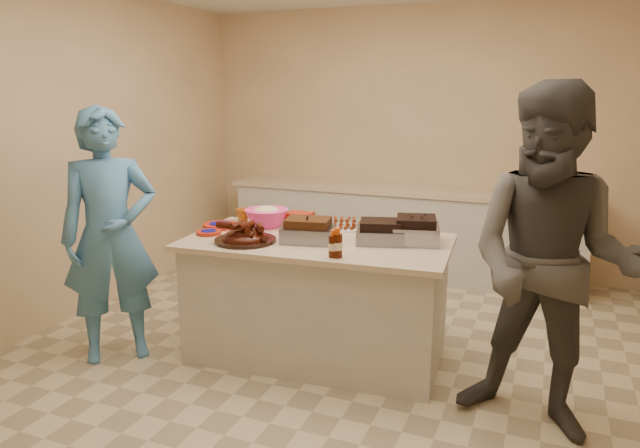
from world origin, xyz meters
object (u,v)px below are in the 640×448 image
at_px(bbq_bottle_a, 333,257).
at_px(guest_blue, 121,354).
at_px(mustard_bottle, 311,234).
at_px(roasting_pan, 415,242).
at_px(plastic_cup, 243,222).
at_px(guest_gray, 536,426).
at_px(bbq_bottle_b, 337,257).
at_px(rib_platter, 245,242).
at_px(coleslaw_bowl, 267,226).
at_px(island, 317,354).

distance_m(bbq_bottle_a, guest_blue, 1.80).
xyz_separation_m(mustard_bottle, guest_blue, (-1.21, -0.68, -0.86)).
xyz_separation_m(roasting_pan, plastic_cup, (-1.39, 0.11, 0.00)).
distance_m(bbq_bottle_a, guest_gray, 1.51).
height_order(mustard_bottle, guest_gray, mustard_bottle).
distance_m(bbq_bottle_b, guest_blue, 1.82).
bearing_deg(mustard_bottle, plastic_cup, 166.47).
height_order(bbq_bottle_a, bbq_bottle_b, bbq_bottle_b).
xyz_separation_m(plastic_cup, guest_blue, (-0.57, -0.83, -0.86)).
height_order(roasting_pan, guest_blue, roasting_pan).
distance_m(roasting_pan, bbq_bottle_a, 0.66).
distance_m(guest_blue, guest_gray, 2.81).
bearing_deg(guest_gray, rib_platter, -172.58).
relative_size(mustard_bottle, guest_blue, 0.07).
height_order(guest_blue, guest_gray, guest_gray).
height_order(plastic_cup, guest_gray, plastic_cup).
bearing_deg(plastic_cup, guest_blue, -124.13).
height_order(coleslaw_bowl, guest_blue, coleslaw_bowl).
xyz_separation_m(rib_platter, guest_blue, (-0.88, -0.31, -0.86)).
relative_size(bbq_bottle_b, guest_gray, 0.10).
relative_size(coleslaw_bowl, plastic_cup, 2.95).
bearing_deg(coleslaw_bowl, bbq_bottle_b, -35.93).
bearing_deg(guest_gray, island, 177.55).
relative_size(roasting_pan, guest_gray, 0.16).
height_order(plastic_cup, guest_blue, plastic_cup).
relative_size(roasting_pan, coleslaw_bowl, 0.92).
bearing_deg(coleslaw_bowl, mustard_bottle, -11.42).
height_order(bbq_bottle_b, plastic_cup, bbq_bottle_b).
relative_size(bbq_bottle_a, guest_gray, 0.09).
xyz_separation_m(plastic_cup, guest_gray, (2.24, -0.67, -0.86)).
relative_size(bbq_bottle_b, guest_blue, 0.10).
relative_size(island, roasting_pan, 5.98).
xyz_separation_m(rib_platter, bbq_bottle_a, (0.68, -0.12, 0.00)).
distance_m(bbq_bottle_a, plastic_cup, 1.19).
height_order(rib_platter, bbq_bottle_a, bbq_bottle_a).
xyz_separation_m(rib_platter, coleslaw_bowl, (-0.07, 0.45, 0.00)).
height_order(bbq_bottle_b, guest_blue, bbq_bottle_b).
relative_size(guest_blue, guest_gray, 0.92).
relative_size(plastic_cup, guest_blue, 0.06).
distance_m(coleslaw_bowl, bbq_bottle_a, 0.95).
distance_m(bbq_bottle_b, guest_gray, 1.49).
bearing_deg(bbq_bottle_a, coleslaw_bowl, 142.85).
bearing_deg(rib_platter, plastic_cup, 121.10).
relative_size(island, guest_blue, 1.02).
bearing_deg(bbq_bottle_b, mustard_bottle, 128.04).
bearing_deg(coleslaw_bowl, island, -23.44).
relative_size(rib_platter, bbq_bottle_a, 2.45).
xyz_separation_m(island, bbq_bottle_b, (0.28, -0.35, 0.86)).
bearing_deg(guest_blue, coleslaw_bowl, -0.26).
bearing_deg(guest_gray, mustard_bottle, 173.84).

